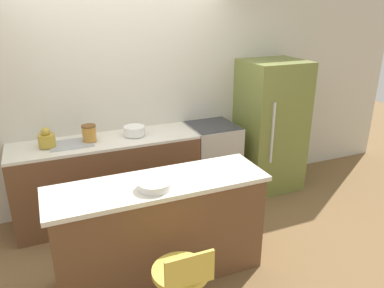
# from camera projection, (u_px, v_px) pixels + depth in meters

# --- Properties ---
(ground_plane) EXTENTS (14.00, 14.00, 0.00)m
(ground_plane) POSITION_uv_depth(u_px,v_px,m) (144.00, 223.00, 4.25)
(ground_plane) COLOR brown
(wall_back) EXTENTS (8.00, 0.06, 2.60)m
(wall_back) POSITION_uv_depth(u_px,v_px,m) (123.00, 98.00, 4.34)
(wall_back) COLOR beige
(wall_back) RESTS_ON ground_plane
(back_counter) EXTENTS (2.02, 0.59, 0.95)m
(back_counter) POSITION_uv_depth(u_px,v_px,m) (108.00, 179.00, 4.24)
(back_counter) COLOR brown
(back_counter) RESTS_ON ground_plane
(kitchen_island) EXTENTS (1.87, 0.57, 0.94)m
(kitchen_island) POSITION_uv_depth(u_px,v_px,m) (160.00, 230.00, 3.29)
(kitchen_island) COLOR brown
(kitchen_island) RESTS_ON ground_plane
(oven_range) EXTENTS (0.57, 0.60, 0.95)m
(oven_range) POSITION_uv_depth(u_px,v_px,m) (212.00, 161.00, 4.72)
(oven_range) COLOR #B7B2A8
(oven_range) RESTS_ON ground_plane
(refrigerator) EXTENTS (0.75, 0.70, 1.68)m
(refrigerator) POSITION_uv_depth(u_px,v_px,m) (270.00, 126.00, 4.84)
(refrigerator) COLOR olive
(refrigerator) RESTS_ON ground_plane
(kettle) EXTENTS (0.17, 0.17, 0.21)m
(kettle) POSITION_uv_depth(u_px,v_px,m) (46.00, 139.00, 3.84)
(kettle) COLOR #B29333
(kettle) RESTS_ON back_counter
(mixing_bowl) EXTENTS (0.23, 0.23, 0.10)m
(mixing_bowl) POSITION_uv_depth(u_px,v_px,m) (134.00, 131.00, 4.19)
(mixing_bowl) COLOR white
(mixing_bowl) RESTS_ON back_counter
(canister_jar) EXTENTS (0.15, 0.15, 0.18)m
(canister_jar) POSITION_uv_depth(u_px,v_px,m) (89.00, 133.00, 3.99)
(canister_jar) COLOR #B77F33
(canister_jar) RESTS_ON back_counter
(fruit_bowl) EXTENTS (0.28, 0.28, 0.06)m
(fruit_bowl) POSITION_uv_depth(u_px,v_px,m) (155.00, 185.00, 3.01)
(fruit_bowl) COLOR white
(fruit_bowl) RESTS_ON kitchen_island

